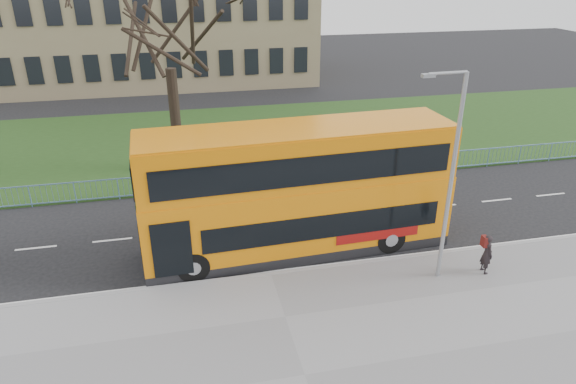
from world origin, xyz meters
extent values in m
plane|color=black|center=(0.00, 0.00, 0.00)|extent=(120.00, 120.00, 0.00)
cube|color=slate|center=(0.00, -6.75, 0.06)|extent=(80.00, 10.50, 0.12)
cube|color=gray|center=(0.00, -1.55, 0.07)|extent=(80.00, 0.20, 0.14)
cube|color=#1F3B15|center=(0.00, 14.30, 0.04)|extent=(80.00, 15.40, 0.08)
cube|color=#837353|center=(-5.00, 35.00, 7.00)|extent=(30.00, 15.00, 14.00)
cube|color=orange|center=(1.44, 0.27, 1.53)|extent=(12.13, 3.40, 2.23)
cube|color=orange|center=(1.44, 0.27, 2.84)|extent=(12.13, 3.40, 0.38)
cube|color=orange|center=(1.44, 0.27, 4.03)|extent=(12.07, 3.34, 2.00)
cube|color=black|center=(2.19, -1.14, 1.62)|extent=(9.26, 0.46, 0.97)
cube|color=black|center=(1.51, -1.15, 3.93)|extent=(11.04, 0.54, 1.09)
cylinder|color=black|center=(-2.78, -1.21, 0.59)|extent=(1.20, 0.37, 1.19)
cylinder|color=black|center=(4.99, -0.86, 0.59)|extent=(1.20, 0.37, 1.19)
imported|color=black|center=(7.79, -3.14, 0.89)|extent=(0.38, 0.57, 1.55)
cylinder|color=#94989C|center=(6.00, -3.00, 3.86)|extent=(0.15, 0.15, 7.48)
cylinder|color=#94989C|center=(5.35, -3.02, 7.60)|extent=(1.31, 0.14, 0.09)
cube|color=#94989C|center=(4.69, -3.05, 7.55)|extent=(0.43, 0.18, 0.11)
camera|label=1|loc=(-2.82, -17.35, 10.83)|focal=32.00mm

